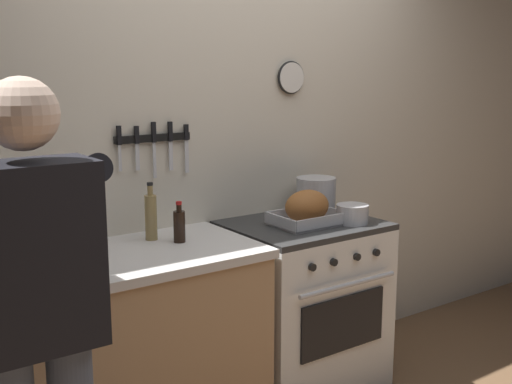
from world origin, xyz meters
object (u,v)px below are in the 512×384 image
object	(u,v)px
person_cook	(34,316)
stove	(303,305)
bottle_soy_sauce	(179,225)
cutting_board	(3,276)
bottle_vinegar	(151,216)
roasting_pan	(307,209)
saucepan	(352,214)
stock_pot	(316,196)
bottle_hot_sauce	(61,243)

from	to	relation	value
person_cook	stove	bearing A→B (deg)	-60.43
person_cook	bottle_soy_sauce	size ratio (longest dim) A/B	8.73
cutting_board	bottle_vinegar	bearing A→B (deg)	14.83
roasting_pan	saucepan	size ratio (longest dim) A/B	2.13
cutting_board	bottle_vinegar	world-z (taller)	bottle_vinegar
bottle_vinegar	bottle_soy_sauce	size ratio (longest dim) A/B	1.42
person_cook	bottle_vinegar	world-z (taller)	person_cook
stock_pot	cutting_board	size ratio (longest dim) A/B	0.60
person_cook	bottle_soy_sauce	xyz separation A→B (m)	(0.84, 0.65, 0.03)
bottle_vinegar	roasting_pan	bearing A→B (deg)	-14.18
roasting_pan	saucepan	distance (m)	0.24
stove	roasting_pan	distance (m)	0.53
stove	roasting_pan	size ratio (longest dim) A/B	2.56
roasting_pan	bottle_vinegar	world-z (taller)	bottle_vinegar
stock_pot	cutting_board	world-z (taller)	stock_pot
person_cook	bottle_hot_sauce	bearing A→B (deg)	-16.32
cutting_board	bottle_soy_sauce	xyz separation A→B (m)	(0.79, 0.07, 0.07)
bottle_soy_sauce	person_cook	bearing A→B (deg)	-142.51
cutting_board	bottle_soy_sauce	distance (m)	0.80
stove	cutting_board	xyz separation A→B (m)	(-1.50, -0.04, 0.46)
stove	stock_pot	world-z (taller)	stock_pot
saucepan	bottle_vinegar	distance (m)	1.03
stove	bottle_hot_sauce	world-z (taller)	bottle_hot_sauce
person_cook	saucepan	xyz separation A→B (m)	(1.74, 0.45, -0.00)
roasting_pan	saucepan	world-z (taller)	roasting_pan
stock_pot	person_cook	bearing A→B (deg)	-156.99
stock_pot	bottle_soy_sauce	world-z (taller)	stock_pot
roasting_pan	bottle_hot_sauce	distance (m)	1.23
stock_pot	saucepan	distance (m)	0.29
bottle_hot_sauce	stock_pot	bearing A→B (deg)	2.34
person_cook	bottle_vinegar	size ratio (longest dim) A/B	6.15
cutting_board	bottle_soy_sauce	size ratio (longest dim) A/B	1.89
person_cook	cutting_board	size ratio (longest dim) A/B	4.61
stock_pot	bottle_soy_sauce	xyz separation A→B (m)	(-0.90, -0.09, -0.02)
bottle_vinegar	bottle_hot_sauce	bearing A→B (deg)	-169.90
saucepan	bottle_vinegar	bearing A→B (deg)	162.74
person_cook	bottle_hot_sauce	distance (m)	0.75
person_cook	stock_pot	distance (m)	1.89
cutting_board	person_cook	bearing A→B (deg)	-94.86
roasting_pan	cutting_board	size ratio (longest dim) A/B	0.98
bottle_soy_sauce	bottle_vinegar	bearing A→B (deg)	127.21
roasting_pan	person_cook	bearing A→B (deg)	-159.78
stove	bottle_hot_sauce	xyz separation A→B (m)	(-1.24, 0.07, 0.52)
stock_pot	bottle_vinegar	size ratio (longest dim) A/B	0.80
person_cook	saucepan	world-z (taller)	person_cook
bottle_hot_sauce	bottle_vinegar	distance (m)	0.46
saucepan	cutting_board	bearing A→B (deg)	175.99
stove	roasting_pan	bearing A→B (deg)	-111.60
stove	saucepan	world-z (taller)	saucepan
stove	stock_pot	bearing A→B (deg)	34.11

